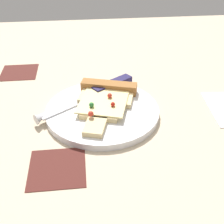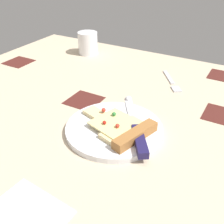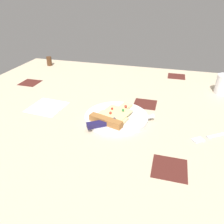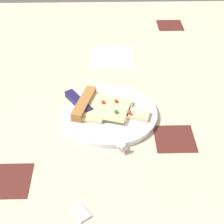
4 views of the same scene
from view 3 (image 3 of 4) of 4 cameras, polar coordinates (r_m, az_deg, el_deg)
name	(u,v)px [view 3 (image 3 of 4)]	position (r cm, az deg, el deg)	size (l,w,h in cm)	color
ground_plane	(92,119)	(82.10, -5.25, -1.73)	(127.73, 127.73, 3.00)	#C6B293
plate	(117,117)	(78.77, 1.19, -1.20)	(22.71, 22.71, 1.35)	silver
pizza_slice	(113,116)	(76.11, 0.20, -1.08)	(18.90, 13.67, 2.34)	beige
knife	(115,122)	(73.28, 0.76, -2.54)	(15.18, 21.06, 2.45)	silver
pepper_shaker	(49,61)	(142.86, -16.06, 12.64)	(3.03, 3.03, 5.39)	#4C2D19
fork	(211,136)	(75.68, 24.47, -5.78)	(10.21, 13.59, 0.80)	silver
napkin	(47,107)	(90.26, -16.60, 1.33)	(13.00, 13.00, 0.40)	white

